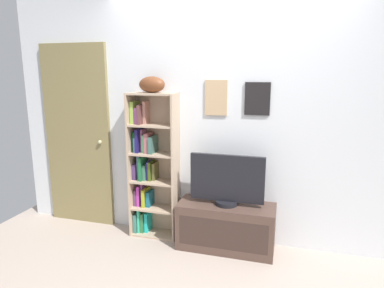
{
  "coord_description": "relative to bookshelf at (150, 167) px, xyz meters",
  "views": [
    {
      "loc": [
        0.6,
        -2.22,
        1.75
      ],
      "look_at": [
        -0.29,
        0.85,
        1.07
      ],
      "focal_mm": 31.75,
      "sensor_mm": 36.0,
      "label": 1
    }
  ],
  "objects": [
    {
      "name": "television",
      "position": [
        0.85,
        -0.1,
        -0.04
      ],
      "size": [
        0.73,
        0.22,
        0.5
      ],
      "color": "black",
      "rests_on": "tv_stand"
    },
    {
      "name": "bookshelf",
      "position": [
        0.0,
        0.0,
        0.0
      ],
      "size": [
        0.51,
        0.24,
        1.54
      ],
      "color": "tan",
      "rests_on": "ground"
    },
    {
      "name": "football",
      "position": [
        0.06,
        -0.03,
        0.87
      ],
      "size": [
        0.31,
        0.2,
        0.16
      ],
      "primitive_type": "ellipsoid",
      "rotation": [
        0.0,
        0.0,
        -0.15
      ],
      "color": "brown",
      "rests_on": "bookshelf"
    },
    {
      "name": "back_wall",
      "position": [
        0.81,
        0.12,
        0.52
      ],
      "size": [
        4.8,
        0.08,
        2.55
      ],
      "color": "silver",
      "rests_on": "ground"
    },
    {
      "name": "tv_stand",
      "position": [
        0.85,
        -0.1,
        -0.52
      ],
      "size": [
        0.96,
        0.38,
        0.46
      ],
      "color": "#4B362D",
      "rests_on": "ground"
    },
    {
      "name": "door",
      "position": [
        -0.91,
        0.07,
        0.27
      ],
      "size": [
        0.81,
        0.09,
        2.06
      ],
      "color": "olive",
      "rests_on": "ground"
    }
  ]
}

